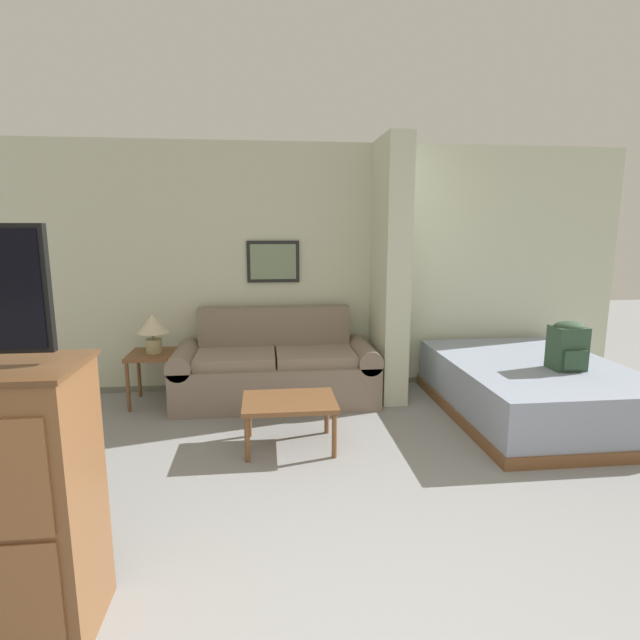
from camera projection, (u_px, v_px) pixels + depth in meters
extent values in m
cube|color=beige|center=(298.00, 268.00, 5.37)|extent=(7.23, 0.12, 2.60)
cube|color=slate|center=(300.00, 384.00, 5.53)|extent=(7.23, 0.02, 0.06)
cube|color=black|center=(273.00, 262.00, 5.25)|extent=(0.55, 0.02, 0.44)
cube|color=gray|center=(273.00, 262.00, 5.24)|extent=(0.48, 0.01, 0.37)
cube|color=beige|center=(390.00, 271.00, 5.04)|extent=(0.24, 0.76, 2.60)
cube|color=gray|center=(276.00, 381.00, 5.03)|extent=(1.57, 0.84, 0.42)
cube|color=gray|center=(275.00, 330.00, 5.26)|extent=(1.57, 0.20, 0.50)
cube|color=gray|center=(186.00, 384.00, 4.93)|extent=(0.21, 0.84, 0.42)
cylinder|color=gray|center=(184.00, 359.00, 4.89)|extent=(0.24, 0.84, 0.24)
cube|color=gray|center=(363.00, 378.00, 5.13)|extent=(0.21, 0.84, 0.42)
cylinder|color=gray|center=(363.00, 354.00, 5.08)|extent=(0.24, 0.84, 0.24)
cube|color=gray|center=(236.00, 358.00, 4.89)|extent=(0.77, 0.60, 0.10)
cube|color=gray|center=(315.00, 356.00, 4.98)|extent=(0.77, 0.60, 0.10)
cube|color=brown|center=(289.00, 402.00, 3.94)|extent=(0.74, 0.55, 0.04)
cylinder|color=brown|center=(247.00, 439.00, 3.71)|extent=(0.04, 0.04, 0.36)
cylinder|color=brown|center=(334.00, 435.00, 3.78)|extent=(0.04, 0.04, 0.36)
cylinder|color=brown|center=(249.00, 416.00, 4.17)|extent=(0.04, 0.04, 0.36)
cylinder|color=brown|center=(327.00, 413.00, 4.24)|extent=(0.04, 0.04, 0.36)
cube|color=brown|center=(155.00, 354.00, 4.91)|extent=(0.49, 0.49, 0.04)
cylinder|color=brown|center=(128.00, 387.00, 4.73)|extent=(0.04, 0.04, 0.48)
cylinder|color=brown|center=(175.00, 386.00, 4.77)|extent=(0.04, 0.04, 0.48)
cylinder|color=brown|center=(139.00, 374.00, 5.15)|extent=(0.04, 0.04, 0.48)
cylinder|color=brown|center=(182.00, 373.00, 5.19)|extent=(0.04, 0.04, 0.48)
cylinder|color=tan|center=(154.00, 346.00, 4.90)|extent=(0.16, 0.16, 0.14)
cylinder|color=tan|center=(153.00, 336.00, 4.88)|extent=(0.02, 0.02, 0.06)
cone|color=beige|center=(153.00, 324.00, 4.86)|extent=(0.30, 0.30, 0.18)
cube|color=brown|center=(530.00, 409.00, 4.68)|extent=(1.54, 2.09, 0.10)
cube|color=#8993A8|center=(532.00, 384.00, 4.64)|extent=(1.50, 2.05, 0.41)
cube|color=white|center=(494.00, 347.00, 5.40)|extent=(1.38, 0.36, 0.10)
cube|color=#2D4733|center=(567.00, 348.00, 4.36)|extent=(0.27, 0.23, 0.38)
cube|color=#2D4733|center=(575.00, 360.00, 4.25)|extent=(0.20, 0.03, 0.17)
ellipsoid|color=#2D4733|center=(569.00, 327.00, 4.32)|extent=(0.26, 0.22, 0.09)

